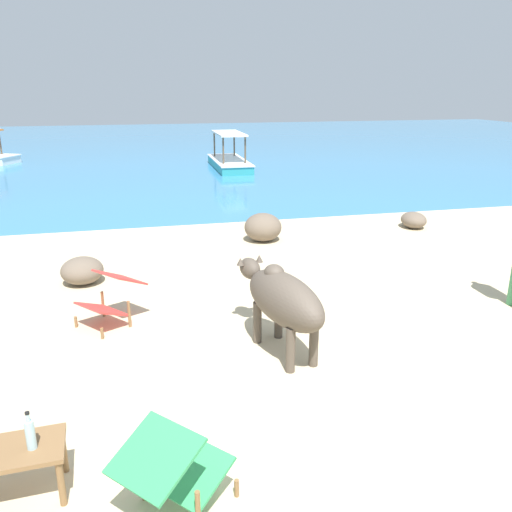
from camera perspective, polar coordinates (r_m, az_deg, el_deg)
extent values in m
cube|color=#CCB78E|center=(5.25, 8.76, -15.39)|extent=(18.00, 14.00, 0.04)
cube|color=teal|center=(26.25, -9.84, 11.31)|extent=(60.00, 36.00, 0.03)
cylinder|color=#4C4238|center=(6.12, 0.15, -7.20)|extent=(0.10, 0.10, 0.50)
cylinder|color=#4C4238|center=(6.24, 2.45, -6.70)|extent=(0.10, 0.10, 0.50)
cylinder|color=#4C4238|center=(5.53, 3.75, -10.12)|extent=(0.10, 0.10, 0.50)
cylinder|color=#4C4238|center=(5.67, 6.22, -9.48)|extent=(0.10, 0.10, 0.50)
ellipsoid|color=#4C4238|center=(5.72, 3.13, -4.71)|extent=(0.81, 1.45, 0.55)
ellipsoid|color=#4C4238|center=(6.38, -0.66, -1.36)|extent=(0.30, 0.40, 0.25)
cone|color=#4C4238|center=(6.30, -1.70, -0.59)|extent=(0.11, 0.11, 0.09)
cone|color=#4C4238|center=(6.40, 0.36, -0.26)|extent=(0.11, 0.11, 0.09)
ellipsoid|color=#4C4238|center=(5.83, 1.99, -1.80)|extent=(0.27, 0.30, 0.18)
cube|color=brown|center=(4.33, -25.26, -18.65)|extent=(0.78, 0.48, 0.04)
cylinder|color=brown|center=(4.54, -20.13, -19.20)|extent=(0.05, 0.05, 0.37)
cylinder|color=brown|center=(4.26, -20.35, -22.06)|extent=(0.05, 0.05, 0.37)
cylinder|color=#A3C6D1|center=(4.21, -23.24, -17.37)|extent=(0.07, 0.07, 0.22)
cylinder|color=#A3C6D1|center=(4.13, -23.48, -15.77)|extent=(0.03, 0.03, 0.06)
cylinder|color=black|center=(4.11, -23.55, -15.33)|extent=(0.03, 0.03, 0.02)
cylinder|color=brown|center=(4.44, -7.81, -21.03)|extent=(0.04, 0.04, 0.14)
cylinder|color=brown|center=(4.17, -2.11, -23.82)|extent=(0.04, 0.04, 0.14)
cylinder|color=brown|center=(4.16, -12.10, -22.63)|extent=(0.04, 0.04, 0.34)
cube|color=#339356|center=(4.07, -7.19, -22.03)|extent=(0.67, 0.68, 0.21)
cube|color=#339356|center=(3.70, -10.89, -20.49)|extent=(0.69, 0.70, 0.23)
cylinder|color=brown|center=(6.53, -16.32, -8.05)|extent=(0.04, 0.04, 0.14)
cylinder|color=brown|center=(6.93, -18.92, -6.77)|extent=(0.04, 0.04, 0.14)
cylinder|color=brown|center=(6.71, -13.57, -6.14)|extent=(0.04, 0.04, 0.34)
cylinder|color=brown|center=(7.10, -16.25, -5.02)|extent=(0.04, 0.04, 0.34)
cube|color=red|center=(6.76, -16.37, -5.54)|extent=(0.66, 0.68, 0.21)
cube|color=red|center=(6.82, -14.51, -2.24)|extent=(0.69, 0.70, 0.23)
ellipsoid|color=#6B5B4C|center=(8.35, -18.31, -1.50)|extent=(0.86, 0.86, 0.41)
ellipsoid|color=#6B5B4C|center=(11.60, 16.70, 3.76)|extent=(0.57, 0.68, 0.33)
ellipsoid|color=#6B5B4C|center=(10.12, 0.76, 3.14)|extent=(0.91, 0.90, 0.54)
cylinder|color=brown|center=(23.48, -25.97, 10.95)|extent=(0.06, 0.06, 0.95)
cube|color=teal|center=(19.68, -2.91, 9.88)|extent=(1.17, 3.62, 0.28)
cube|color=white|center=(19.66, -2.91, 10.34)|extent=(1.23, 3.69, 0.04)
cylinder|color=brown|center=(18.62, -1.17, 11.35)|extent=(0.06, 0.06, 0.95)
cylinder|color=brown|center=(18.48, -3.56, 11.27)|extent=(0.06, 0.06, 0.95)
cylinder|color=brown|center=(20.73, -2.37, 12.00)|extent=(0.06, 0.06, 0.95)
cylinder|color=brown|center=(20.61, -4.53, 11.93)|extent=(0.06, 0.06, 0.95)
cube|color=silver|center=(19.56, -2.96, 13.13)|extent=(0.98, 2.54, 0.06)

